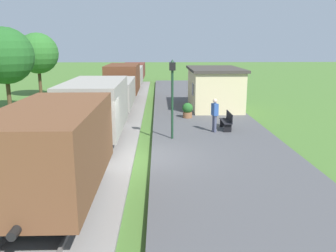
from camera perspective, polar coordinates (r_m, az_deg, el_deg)
ground_plane at (r=14.07m, az=-3.57°, el=-5.99°), size 160.00×160.00×0.00m
platform_slab at (r=14.28m, az=9.43°, el=-5.33°), size 6.00×60.00×0.25m
track_ballast at (r=14.34m, az=-13.25°, el=-5.70°), size 3.80×60.00×0.12m
rail_near at (r=14.17m, az=-10.41°, el=-5.24°), size 0.07×60.00×0.14m
rail_far at (r=14.46m, az=-16.08°, el=-5.17°), size 0.07×60.00×0.14m
freight_train at (r=25.26m, az=-8.22°, el=6.08°), size 2.50×39.20×2.72m
station_hut at (r=24.73m, az=7.53°, el=6.19°), size 3.50×5.80×2.78m
bench_near_hut at (r=18.54m, az=9.58°, el=0.88°), size 0.42×1.50×0.91m
bench_down_platform at (r=29.40m, az=5.44°, el=5.51°), size 0.42×1.50×0.91m
person_waiting at (r=17.82m, az=7.60°, el=1.97°), size 0.34×0.43×1.71m
potted_planter at (r=21.27m, az=3.20°, el=2.62°), size 0.64×0.64×0.92m
lamp_post_near at (r=16.15m, az=0.71°, el=6.74°), size 0.28×0.28×3.70m
tree_trackside_far at (r=26.41m, az=-25.00°, el=10.30°), size 3.82×3.82×5.76m
tree_field_left at (r=33.11m, az=-20.42°, el=11.01°), size 3.52×3.52×5.60m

